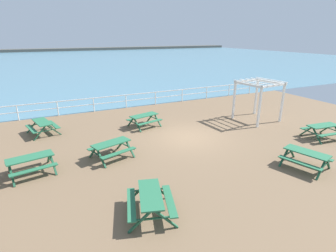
% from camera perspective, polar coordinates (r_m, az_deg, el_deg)
% --- Properties ---
extents(ground_plane, '(30.00, 24.00, 0.20)m').
position_cam_1_polar(ground_plane, '(15.30, 4.27, -2.74)').
color(ground_plane, brown).
extents(sea_band, '(142.00, 90.00, 0.01)m').
position_cam_1_polar(sea_band, '(65.66, -19.78, 13.16)').
color(sea_band, teal).
rests_on(sea_band, ground).
extents(distant_shoreline, '(142.00, 6.00, 1.80)m').
position_cam_1_polar(distant_shoreline, '(108.41, -22.55, 14.77)').
color(distant_shoreline, '#4C4C47').
rests_on(distant_shoreline, ground).
extents(seaward_railing, '(23.07, 0.07, 1.08)m').
position_cam_1_polar(seaward_railing, '(21.80, -5.85, 6.26)').
color(seaward_railing, white).
rests_on(seaward_railing, ground).
extents(picnic_table_near_left, '(2.16, 1.96, 0.80)m').
position_cam_1_polar(picnic_table_near_left, '(12.82, -12.14, -4.28)').
color(picnic_table_near_left, '#286B47').
rests_on(picnic_table_near_left, ground).
extents(picnic_table_near_right, '(1.96, 2.16, 0.80)m').
position_cam_1_polar(picnic_table_near_right, '(8.83, -3.80, -15.39)').
color(picnic_table_near_right, '#286B47').
rests_on(picnic_table_near_right, ground).
extents(picnic_table_mid_centre, '(1.95, 2.15, 0.80)m').
position_cam_1_polar(picnic_table_mid_centre, '(13.08, 27.71, -5.68)').
color(picnic_table_mid_centre, '#286B47').
rests_on(picnic_table_mid_centre, ground).
extents(picnic_table_far_left, '(1.96, 1.72, 0.80)m').
position_cam_1_polar(picnic_table_far_left, '(17.26, 30.46, -0.43)').
color(picnic_table_far_left, '#286B47').
rests_on(picnic_table_far_left, ground).
extents(picnic_table_far_right, '(1.90, 2.11, 0.80)m').
position_cam_1_polar(picnic_table_far_right, '(17.18, -25.51, 0.29)').
color(picnic_table_far_right, '#286B47').
rests_on(picnic_table_far_right, ground).
extents(picnic_table_seaward, '(2.12, 1.91, 0.80)m').
position_cam_1_polar(picnic_table_seaward, '(16.85, -5.17, 1.79)').
color(picnic_table_seaward, '#286B47').
rests_on(picnic_table_seaward, ground).
extents(picnic_table_corner, '(2.04, 1.82, 0.80)m').
position_cam_1_polar(picnic_table_corner, '(12.52, -27.57, -6.72)').
color(picnic_table_corner, '#286B47').
rests_on(picnic_table_corner, ground).
extents(lattice_pergola, '(2.65, 2.77, 2.70)m').
position_cam_1_polar(lattice_pergola, '(18.79, 19.04, 7.08)').
color(lattice_pergola, white).
rests_on(lattice_pergola, ground).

